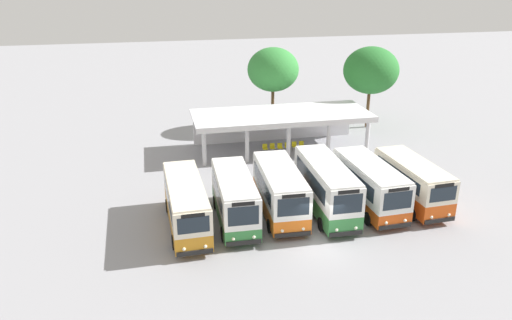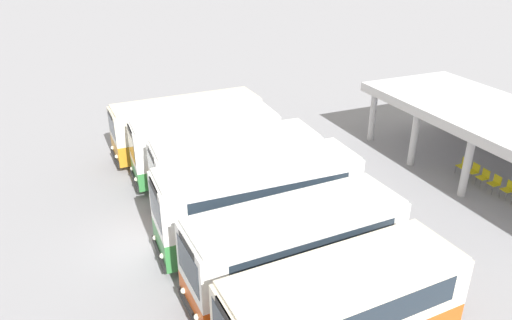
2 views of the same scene
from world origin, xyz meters
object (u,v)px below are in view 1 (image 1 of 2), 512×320
at_px(waiting_chair_end_by_column, 265,148).
at_px(waiting_chair_far_end_seat, 302,145).
at_px(waiting_chair_fifth_seat, 294,145).
at_px(waiting_chair_middle_seat, 280,147).
at_px(waiting_chair_fourth_seat, 287,146).
at_px(city_bus_far_end_green, 412,181).
at_px(waiting_chair_second_from_end, 272,147).
at_px(city_bus_second_in_row, 235,197).
at_px(city_bus_fourth_amber, 326,186).
at_px(city_bus_nearest_orange, 186,203).
at_px(city_bus_fifth_blue, 369,184).
at_px(city_bus_middle_cream, 280,190).

relative_size(waiting_chair_end_by_column, waiting_chair_far_end_seat, 1.00).
height_order(waiting_chair_fifth_seat, waiting_chair_far_end_seat, same).
height_order(waiting_chair_middle_seat, waiting_chair_fourth_seat, same).
relative_size(city_bus_far_end_green, waiting_chair_second_from_end, 8.29).
bearing_deg(waiting_chair_fifth_seat, waiting_chair_middle_seat, -175.64).
relative_size(city_bus_far_end_green, waiting_chair_fifth_seat, 8.29).
height_order(city_bus_second_in_row, city_bus_fourth_amber, city_bus_fourth_amber).
bearing_deg(city_bus_nearest_orange, city_bus_second_in_row, 0.71).
height_order(city_bus_fifth_blue, waiting_chair_fifth_seat, city_bus_fifth_blue).
distance_m(city_bus_second_in_row, city_bus_fourth_amber, 6.20).
distance_m(city_bus_nearest_orange, waiting_chair_second_from_end, 14.90).
relative_size(city_bus_second_in_row, city_bus_fourth_amber, 0.90).
distance_m(city_bus_middle_cream, waiting_chair_end_by_column, 11.84).
xyz_separation_m(city_bus_fifth_blue, waiting_chair_second_from_end, (-3.80, 11.95, -1.27)).
xyz_separation_m(city_bus_fifth_blue, waiting_chair_fourth_seat, (-2.43, 11.89, -1.27)).
bearing_deg(city_bus_far_end_green, city_bus_nearest_orange, -179.86).
distance_m(city_bus_fourth_amber, waiting_chair_fifth_seat, 12.13).
xyz_separation_m(city_bus_far_end_green, waiting_chair_fifth_seat, (-4.85, 12.11, -1.23)).
bearing_deg(city_bus_far_end_green, waiting_chair_second_from_end, 119.73).
height_order(city_bus_nearest_orange, waiting_chair_middle_seat, city_bus_nearest_orange).
bearing_deg(waiting_chair_middle_seat, waiting_chair_end_by_column, 178.32).
height_order(waiting_chair_fourth_seat, waiting_chair_far_end_seat, same).
relative_size(city_bus_middle_cream, city_bus_fifth_blue, 0.98).
distance_m(city_bus_fifth_blue, waiting_chair_end_by_column, 12.80).
bearing_deg(waiting_chair_end_by_column, waiting_chair_fourth_seat, -0.97).
xyz_separation_m(city_bus_nearest_orange, waiting_chair_fourth_seat, (9.96, 12.05, -1.20)).
relative_size(waiting_chair_second_from_end, waiting_chair_middle_seat, 1.00).
bearing_deg(city_bus_fifth_blue, city_bus_second_in_row, -179.28).
height_order(waiting_chair_middle_seat, waiting_chair_far_end_seat, same).
distance_m(city_bus_fourth_amber, waiting_chair_middle_seat, 11.95).
distance_m(city_bus_fourth_amber, city_bus_far_end_green, 6.20).
bearing_deg(waiting_chair_second_from_end, city_bus_second_in_row, -114.50).
height_order(city_bus_nearest_orange, city_bus_far_end_green, city_bus_far_end_green).
bearing_deg(waiting_chair_far_end_seat, waiting_chair_middle_seat, -177.49).
height_order(city_bus_fourth_amber, waiting_chair_middle_seat, city_bus_fourth_amber).
distance_m(city_bus_fourth_amber, waiting_chair_far_end_seat, 12.21).
bearing_deg(waiting_chair_end_by_column, waiting_chair_far_end_seat, 0.83).
height_order(city_bus_nearest_orange, city_bus_middle_cream, city_bus_middle_cream).
relative_size(city_bus_far_end_green, waiting_chair_end_by_column, 8.29).
bearing_deg(city_bus_middle_cream, waiting_chair_fourth_seat, 72.03).
bearing_deg(waiting_chair_end_by_column, city_bus_fourth_amber, -83.40).
bearing_deg(waiting_chair_far_end_seat, city_bus_fourth_amber, -99.64).
relative_size(city_bus_fifth_blue, city_bus_far_end_green, 1.06).
relative_size(city_bus_second_in_row, city_bus_middle_cream, 0.97).
bearing_deg(waiting_chair_fourth_seat, waiting_chair_second_from_end, 177.47).
distance_m(city_bus_fourth_amber, waiting_chair_end_by_column, 12.07).
distance_m(waiting_chair_middle_seat, waiting_chair_fourth_seat, 0.68).
bearing_deg(city_bus_nearest_orange, waiting_chair_far_end_seat, 46.97).
bearing_deg(waiting_chair_fifth_seat, waiting_chair_end_by_column, -178.66).
bearing_deg(waiting_chair_far_end_seat, waiting_chair_fourth_seat, -176.47).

